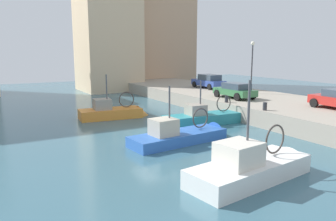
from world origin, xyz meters
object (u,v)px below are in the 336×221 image
(mooring_bollard_mid, at_px, (265,106))
(mooring_bollard_north, at_px, (227,99))
(fishing_boat_teal, at_px, (208,122))
(parked_car_green, at_px, (235,90))
(quay_streetlamp, at_px, (252,59))
(fishing_boat_blue, at_px, (184,139))
(parked_car_blue, at_px, (209,81))
(fishing_boat_orange, at_px, (115,116))
(fishing_boat_white, at_px, (255,175))

(mooring_bollard_mid, relative_size, mooring_bollard_north, 1.00)
(fishing_boat_teal, xyz_separation_m, mooring_bollard_north, (2.60, 1.12, 1.38))
(fishing_boat_teal, xyz_separation_m, parked_car_green, (4.74, 2.61, 1.78))
(mooring_bollard_north, relative_size, quay_streetlamp, 0.11)
(fishing_boat_blue, distance_m, parked_car_blue, 17.51)
(fishing_boat_orange, distance_m, parked_car_green, 10.29)
(parked_car_green, height_order, parked_car_blue, parked_car_blue)
(parked_car_green, bearing_deg, mooring_bollard_north, -145.10)
(fishing_boat_orange, height_order, parked_car_green, fishing_boat_orange)
(fishing_boat_orange, xyz_separation_m, mooring_bollard_mid, (7.62, -8.23, 1.35))
(fishing_boat_blue, bearing_deg, parked_car_blue, 48.81)
(fishing_boat_blue, relative_size, parked_car_blue, 1.55)
(parked_car_green, bearing_deg, parked_car_blue, 69.91)
(parked_car_green, distance_m, parked_car_blue, 7.81)
(fishing_boat_blue, distance_m, quay_streetlamp, 15.06)
(fishing_boat_teal, relative_size, parked_car_blue, 1.56)
(parked_car_blue, xyz_separation_m, quay_streetlamp, (0.82, -5.55, 2.51))
(parked_car_green, distance_m, mooring_bollard_mid, 5.91)
(mooring_bollard_mid, height_order, mooring_bollard_north, same)
(parked_car_blue, distance_m, mooring_bollard_mid, 13.72)
(fishing_boat_teal, xyz_separation_m, mooring_bollard_mid, (2.60, -2.88, 1.38))
(fishing_boat_white, relative_size, mooring_bollard_north, 12.05)
(fishing_boat_white, xyz_separation_m, fishing_boat_teal, (4.49, 9.32, -0.05))
(fishing_boat_teal, relative_size, mooring_bollard_mid, 12.43)
(fishing_boat_white, xyz_separation_m, quay_streetlamp, (12.74, 13.72, 4.31))
(mooring_bollard_mid, height_order, quay_streetlamp, quay_streetlamp)
(fishing_boat_white, height_order, parked_car_blue, fishing_boat_white)
(parked_car_green, xyz_separation_m, parked_car_blue, (2.68, 7.34, 0.07))
(fishing_boat_teal, relative_size, parked_car_green, 1.78)
(mooring_bollard_mid, xyz_separation_m, quay_streetlamp, (5.65, 7.28, 2.98))
(quay_streetlamp, bearing_deg, fishing_boat_teal, -151.92)
(mooring_bollard_mid, xyz_separation_m, mooring_bollard_north, (0.00, 4.00, 0.00))
(quay_streetlamp, bearing_deg, parked_car_blue, 98.40)
(fishing_boat_white, relative_size, mooring_bollard_mid, 12.05)
(parked_car_blue, xyz_separation_m, mooring_bollard_mid, (-4.83, -12.84, -0.47))
(mooring_bollard_mid, relative_size, quay_streetlamp, 0.11)
(mooring_bollard_mid, bearing_deg, parked_car_green, 68.68)
(fishing_boat_white, distance_m, fishing_boat_teal, 10.34)
(fishing_boat_blue, height_order, mooring_bollard_mid, fishing_boat_blue)
(fishing_boat_blue, bearing_deg, fishing_boat_teal, 37.96)
(parked_car_green, bearing_deg, fishing_boat_white, -127.75)
(fishing_boat_teal, xyz_separation_m, parked_car_blue, (7.43, 9.95, 1.85))
(quay_streetlamp, bearing_deg, parked_car_green, -152.99)
(fishing_boat_blue, xyz_separation_m, quay_streetlamp, (12.29, 7.56, 4.33))
(fishing_boat_blue, height_order, parked_car_green, fishing_boat_blue)
(mooring_bollard_mid, bearing_deg, fishing_boat_orange, 132.79)
(fishing_boat_orange, bearing_deg, mooring_bollard_mid, -47.21)
(parked_car_blue, bearing_deg, quay_streetlamp, -81.60)
(parked_car_green, xyz_separation_m, mooring_bollard_north, (-2.15, -1.50, -0.40))
(fishing_boat_orange, relative_size, mooring_bollard_north, 10.27)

